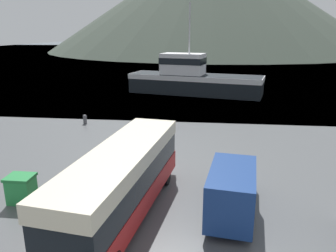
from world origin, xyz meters
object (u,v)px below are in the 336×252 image
delivery_van (232,188)px  fishing_boat (193,79)px  tour_bus (123,179)px  storage_bin (21,189)px

delivery_van → fishing_boat: size_ratio=0.32×
tour_bus → fishing_boat: 31.68m
tour_bus → storage_bin: tour_bus is taller
tour_bus → delivery_van: size_ratio=1.81×
fishing_boat → storage_bin: 31.81m
fishing_boat → tour_bus: bearing=10.0°
fishing_boat → storage_bin: size_ratio=13.22×
fishing_boat → storage_bin: (-7.33, -30.92, -1.32)m
delivery_van → storage_bin: bearing=-171.6°
fishing_boat → storage_bin: bearing=0.1°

